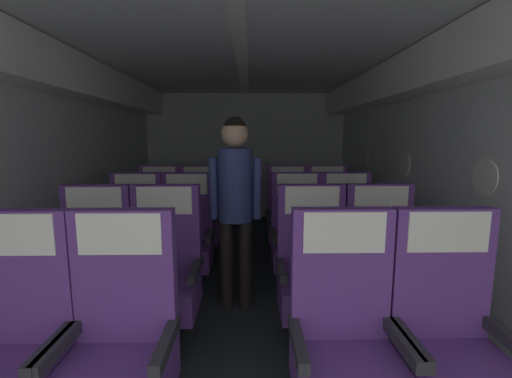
% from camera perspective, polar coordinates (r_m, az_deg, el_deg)
% --- Properties ---
extents(ground, '(3.76, 6.66, 0.02)m').
position_cam_1_polar(ground, '(3.31, -2.43, -17.45)').
color(ground, '#23282D').
extents(fuselage_shell, '(3.64, 6.31, 2.27)m').
position_cam_1_polar(fuselage_shell, '(3.26, -2.47, 11.82)').
color(fuselage_shell, silver).
rests_on(fuselage_shell, ground).
extents(seat_a_left_window, '(0.52, 0.47, 1.10)m').
position_cam_1_polar(seat_a_left_window, '(2.08, -35.84, -21.18)').
color(seat_a_left_window, '#38383D').
rests_on(seat_a_left_window, ground).
extents(seat_a_left_aisle, '(0.52, 0.47, 1.10)m').
position_cam_1_polar(seat_a_left_aisle, '(1.87, -21.98, -23.68)').
color(seat_a_left_aisle, '#38383D').
rests_on(seat_a_left_aisle, ground).
extents(seat_a_right_aisle, '(0.52, 0.47, 1.10)m').
position_cam_1_polar(seat_a_right_aisle, '(2.01, 29.75, -21.74)').
color(seat_a_right_aisle, '#38383D').
rests_on(seat_a_right_aisle, ground).
extents(seat_a_right_window, '(0.52, 0.47, 1.10)m').
position_cam_1_polar(seat_a_right_window, '(1.83, 14.74, -24.14)').
color(seat_a_right_window, '#38383D').
rests_on(seat_a_right_window, ground).
extents(seat_b_left_window, '(0.52, 0.47, 1.10)m').
position_cam_1_polar(seat_b_left_window, '(2.77, -25.57, -13.04)').
color(seat_b_left_window, '#38383D').
rests_on(seat_b_left_window, ground).
extents(seat_b_left_aisle, '(0.52, 0.47, 1.10)m').
position_cam_1_polar(seat_b_left_aisle, '(2.60, -15.14, -13.83)').
color(seat_b_left_aisle, '#38383D').
rests_on(seat_b_left_aisle, ground).
extents(seat_b_right_aisle, '(0.52, 0.47, 1.10)m').
position_cam_1_polar(seat_b_right_aisle, '(2.72, 20.33, -13.12)').
color(seat_b_right_aisle, '#38383D').
rests_on(seat_b_right_aisle, ground).
extents(seat_b_right_window, '(0.52, 0.47, 1.10)m').
position_cam_1_polar(seat_b_right_window, '(2.57, 9.47, -13.96)').
color(seat_b_right_window, '#38383D').
rests_on(seat_b_right_window, ground).
extents(seat_c_left_window, '(0.52, 0.47, 1.10)m').
position_cam_1_polar(seat_c_left_window, '(3.53, -19.59, -8.03)').
color(seat_c_left_window, '#38383D').
rests_on(seat_c_left_window, ground).
extents(seat_c_left_aisle, '(0.52, 0.47, 1.10)m').
position_cam_1_polar(seat_c_left_aisle, '(3.40, -11.53, -8.34)').
color(seat_c_left_aisle, '#38383D').
rests_on(seat_c_left_aisle, ground).
extents(seat_c_right_aisle, '(0.52, 0.47, 1.10)m').
position_cam_1_polar(seat_c_right_aisle, '(3.48, 14.97, -8.07)').
color(seat_c_right_aisle, '#38383D').
rests_on(seat_c_right_aisle, ground).
extents(seat_c_right_window, '(0.52, 0.47, 1.10)m').
position_cam_1_polar(seat_c_right_window, '(3.38, 6.92, -8.34)').
color(seat_c_right_window, '#38383D').
rests_on(seat_c_right_window, ground).
extents(seat_d_left_window, '(0.52, 0.47, 1.10)m').
position_cam_1_polar(seat_d_left_window, '(4.32, -15.94, -4.86)').
color(seat_d_left_window, '#38383D').
rests_on(seat_d_left_window, ground).
extents(seat_d_left_aisle, '(0.52, 0.47, 1.10)m').
position_cam_1_polar(seat_d_left_aisle, '(4.22, -9.39, -4.97)').
color(seat_d_left_aisle, '#38383D').
rests_on(seat_d_left_aisle, ground).
extents(seat_d_right_aisle, '(0.52, 0.47, 1.10)m').
position_cam_1_polar(seat_d_right_aisle, '(4.28, 11.91, -4.83)').
color(seat_d_right_aisle, '#38383D').
rests_on(seat_d_right_aisle, ground).
extents(seat_d_right_window, '(0.52, 0.47, 1.10)m').
position_cam_1_polar(seat_d_right_window, '(4.19, 5.36, -4.97)').
color(seat_d_right_window, '#38383D').
rests_on(seat_d_right_window, ground).
extents(flight_attendant, '(0.43, 0.28, 1.61)m').
position_cam_1_polar(flight_attendant, '(2.80, -3.49, -0.63)').
color(flight_attendant, black).
rests_on(flight_attendant, ground).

